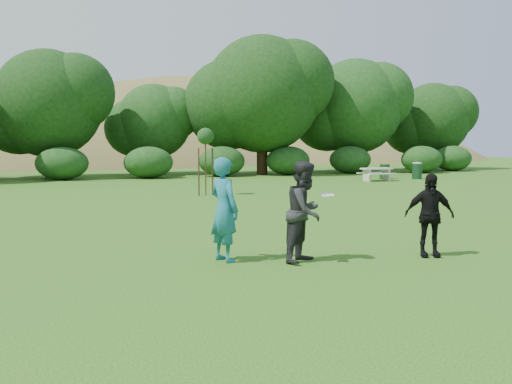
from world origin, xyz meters
TOP-DOWN VIEW (x-y plane):
  - ground at (0.00, 0.00)m, footprint 120.00×120.00m
  - player_teal at (-1.43, 0.93)m, footprint 0.67×0.83m
  - player_grey at (-0.03, 0.34)m, footprint 1.17×1.14m
  - player_black at (2.45, -0.10)m, footprint 1.04×0.73m
  - trash_can_near at (15.11, 20.50)m, footprint 0.60×0.60m
  - frisbee at (0.35, 0.17)m, footprint 0.27×0.27m
  - sapling at (1.92, 14.00)m, footprint 0.70×0.70m
  - picnic_table at (13.65, 19.13)m, footprint 1.80×1.48m
  - trash_can_lidded at (16.94, 19.75)m, footprint 0.60×0.60m
  - hillside at (-0.56, 68.45)m, footprint 150.00×72.00m
  - tree_row at (3.23, 28.68)m, footprint 53.92×10.38m

SIDE VIEW (x-z plane):
  - hillside at x=-0.56m, z-range -37.97..14.03m
  - ground at x=0.00m, z-range 0.00..0.00m
  - trash_can_near at x=15.11m, z-range 0.00..0.90m
  - picnic_table at x=13.65m, z-range 0.14..0.90m
  - trash_can_lidded at x=16.94m, z-range 0.02..1.07m
  - player_black at x=2.45m, z-range 0.00..1.64m
  - player_grey at x=-0.03m, z-range 0.00..1.90m
  - player_teal at x=-1.43m, z-range 0.00..1.97m
  - frisbee at x=0.35m, z-range 1.24..1.29m
  - sapling at x=1.92m, z-range 0.99..3.84m
  - tree_row at x=3.23m, z-range 0.06..9.69m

